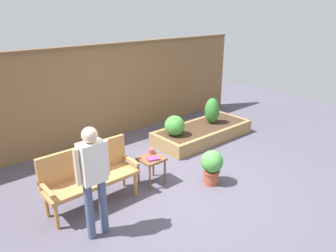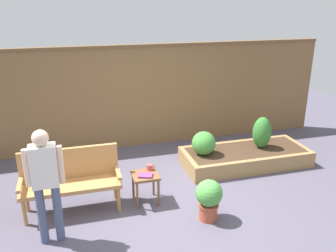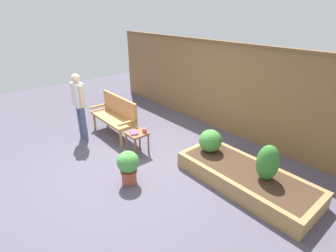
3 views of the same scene
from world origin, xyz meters
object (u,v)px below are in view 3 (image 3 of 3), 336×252
at_px(side_table, 137,136).
at_px(book_on_table, 134,133).
at_px(shrub_far_corner, 268,163).
at_px(cup_on_table, 145,131).
at_px(potted_boxwood, 128,165).
at_px(garden_bench, 116,113).
at_px(shrub_near_bench, 210,141).
at_px(person_by_bench, 79,101).

xyz_separation_m(side_table, book_on_table, (-0.01, -0.07, 0.10)).
distance_m(side_table, shrub_far_corner, 2.61).
bearing_deg(cup_on_table, potted_boxwood, -51.25).
distance_m(cup_on_table, potted_boxwood, 1.08).
height_order(garden_bench, shrub_near_bench, garden_bench).
bearing_deg(shrub_near_bench, side_table, -146.96).
xyz_separation_m(book_on_table, potted_boxwood, (0.78, -0.64, -0.14)).
distance_m(garden_bench, shrub_near_bench, 2.48).
bearing_deg(potted_boxwood, side_table, 137.47).
relative_size(shrub_near_bench, person_by_bench, 0.28).
bearing_deg(garden_bench, side_table, -6.93).
height_order(shrub_near_bench, person_by_bench, person_by_bench).
distance_m(garden_bench, book_on_table, 1.11).
distance_m(side_table, cup_on_table, 0.21).
bearing_deg(cup_on_table, garden_bench, 179.60).
bearing_deg(garden_bench, person_by_bench, -110.84).
bearing_deg(shrub_near_bench, shrub_far_corner, 0.00).
height_order(book_on_table, shrub_near_bench, shrub_near_bench).
distance_m(shrub_far_corner, person_by_bench, 4.12).
relative_size(book_on_table, shrub_near_bench, 0.47).
relative_size(side_table, cup_on_table, 3.64).
height_order(cup_on_table, shrub_far_corner, shrub_far_corner).
bearing_deg(side_table, garden_bench, 173.07).
bearing_deg(potted_boxwood, cup_on_table, 128.75).
relative_size(book_on_table, potted_boxwood, 0.33).
height_order(side_table, potted_boxwood, potted_boxwood).
bearing_deg(potted_boxwood, shrub_far_corner, 42.13).
relative_size(side_table, book_on_table, 2.33).
bearing_deg(potted_boxwood, shrub_near_bench, 71.58).
bearing_deg(garden_bench, shrub_far_corner, 11.06).
bearing_deg(shrub_far_corner, person_by_bench, -159.54).
height_order(side_table, book_on_table, book_on_table).
relative_size(cup_on_table, book_on_table, 0.64).
bearing_deg(side_table, shrub_near_bench, 33.04).
bearing_deg(garden_bench, shrub_near_bench, 16.32).
distance_m(side_table, shrub_near_bench, 1.53).
bearing_deg(shrub_far_corner, shrub_near_bench, 180.00).
relative_size(potted_boxwood, person_by_bench, 0.40).
distance_m(potted_boxwood, shrub_near_bench, 1.63).
bearing_deg(cup_on_table, shrub_far_corner, 16.63).
xyz_separation_m(potted_boxwood, shrub_near_bench, (0.51, 1.53, 0.16)).
relative_size(cup_on_table, potted_boxwood, 0.21).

